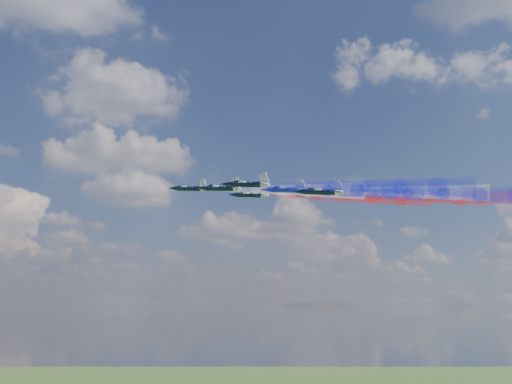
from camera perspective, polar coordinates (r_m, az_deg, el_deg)
name	(u,v)px	position (r m, az deg, el deg)	size (l,w,h in m)	color
jet_lead	(189,188)	(169.55, -6.25, 0.33)	(10.05, 12.57, 3.35)	black
trail_lead	(281,190)	(158.05, 2.37, 0.19)	(4.19, 43.23, 4.19)	white
jet_inner_left	(220,188)	(151.20, -3.33, 0.35)	(10.05, 12.57, 3.35)	black
trail_inner_left	(327,190)	(141.25, 6.59, 0.19)	(4.19, 43.23, 4.19)	#1820CE
jet_inner_right	(250,195)	(170.85, -0.59, -0.28)	(10.05, 12.57, 3.35)	black
trail_inner_right	(345,197)	(161.89, 8.25, -0.45)	(4.19, 43.23, 4.19)	red
jet_outer_left	(246,184)	(137.93, -0.91, 0.72)	(10.05, 12.57, 3.35)	black
trail_outer_left	(366,186)	(129.31, 10.16, 0.56)	(4.19, 43.23, 4.19)	#1820CE
jet_center_third	(285,190)	(156.09, 2.72, 0.21)	(10.05, 12.57, 3.35)	black
trail_center_third	(392,192)	(148.86, 12.57, 0.04)	(4.19, 43.23, 4.19)	white
jet_outer_right	(309,195)	(177.88, 4.96, -0.25)	(10.05, 12.57, 3.35)	black
trail_outer_right	(404,197)	(171.41, 13.62, -0.41)	(4.19, 43.23, 4.19)	red
jet_rear_left	(320,192)	(140.50, 5.95, 0.02)	(10.05, 12.57, 3.35)	black
trail_rear_left	(443,194)	(135.04, 17.03, -0.17)	(4.19, 43.23, 4.19)	#1820CE
jet_rear_right	(343,194)	(162.33, 8.06, -0.20)	(10.05, 12.57, 3.35)	black
trail_rear_right	(451,196)	(157.51, 17.65, -0.37)	(4.19, 43.23, 4.19)	red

